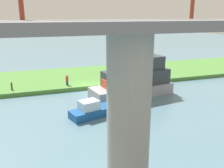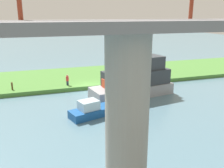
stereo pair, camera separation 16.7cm
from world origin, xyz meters
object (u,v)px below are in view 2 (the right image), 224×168
Objects in this scene: mooring_post at (12,86)px; pontoon_yellow at (93,110)px; bridge_pylon at (127,114)px; houseboat_blue at (135,80)px; person_on_bank at (67,80)px.

mooring_post is 12.29m from pontoon_yellow.
houseboat_blue is (-6.76, -14.41, -2.40)m from bridge_pylon.
mooring_post is 14.72m from houseboat_blue.
pontoon_yellow is at bearing 35.79° from houseboat_blue.
bridge_pylon is 19.77m from person_on_bank.
pontoon_yellow is (-0.64, -10.00, -3.68)m from bridge_pylon.
houseboat_blue is (-13.73, 5.24, 0.90)m from mooring_post.
bridge_pylon is 10.67m from pontoon_yellow.
mooring_post is at bearing -0.99° from person_on_bank.
houseboat_blue is at bearing -115.13° from bridge_pylon.
bridge_pylon is at bearing 64.87° from houseboat_blue.
houseboat_blue reaches higher than person_on_bank.
bridge_pylon reaches higher than person_on_bank.
person_on_bank is at bearing -88.99° from bridge_pylon.
houseboat_blue is at bearing 144.20° from person_on_bank.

